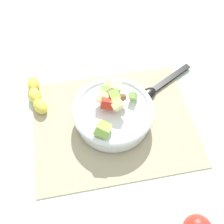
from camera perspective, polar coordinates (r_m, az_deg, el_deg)
The scene contains 5 objects.
ground_plane at distance 0.81m, azimuth 0.34°, elevation -2.38°, with size 2.40×2.40×0.00m, color silver.
placemat at distance 0.81m, azimuth 0.34°, elevation -2.26°, with size 0.46×0.37×0.01m, color tan.
salad_bowl at distance 0.78m, azimuth -0.01°, elevation -0.25°, with size 0.23×0.23×0.10m.
serving_spoon at distance 0.89m, azimuth 9.42°, elevation 5.16°, with size 0.20×0.13×0.01m.
banana_whole at distance 0.88m, azimuth -15.31°, elevation 3.34°, with size 0.07×0.15×0.04m.
Camera 1 is at (0.08, 0.42, 0.69)m, focal length 44.61 mm.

